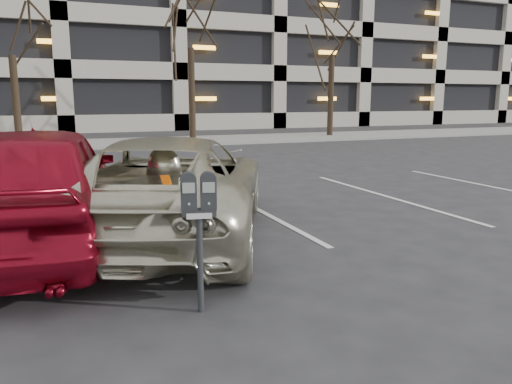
{
  "coord_description": "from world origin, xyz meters",
  "views": [
    {
      "loc": [
        -1.83,
        -5.64,
        1.9
      ],
      "look_at": [
        0.01,
        -1.14,
        0.99
      ],
      "focal_mm": 35.0,
      "sensor_mm": 36.0,
      "label": 1
    }
  ],
  "objects_px": {
    "tree_d": "(333,2)",
    "car_red": "(34,185)",
    "suv_silver": "(171,187)",
    "parking_meter": "(199,208)"
  },
  "relations": [
    {
      "from": "car_red",
      "to": "suv_silver",
      "type": "bearing_deg",
      "value": -176.17
    },
    {
      "from": "tree_d",
      "to": "parking_meter",
      "type": "bearing_deg",
      "value": -123.69
    },
    {
      "from": "parking_meter",
      "to": "car_red",
      "type": "height_order",
      "value": "car_red"
    },
    {
      "from": "suv_silver",
      "to": "car_red",
      "type": "relative_size",
      "value": 1.16
    },
    {
      "from": "suv_silver",
      "to": "tree_d",
      "type": "bearing_deg",
      "value": -103.77
    },
    {
      "from": "tree_d",
      "to": "suv_silver",
      "type": "bearing_deg",
      "value": -127.21
    },
    {
      "from": "tree_d",
      "to": "parking_meter",
      "type": "xyz_separation_m",
      "value": [
        -11.68,
        -17.53,
        -5.46
      ]
    },
    {
      "from": "tree_d",
      "to": "parking_meter",
      "type": "relative_size",
      "value": 7.1
    },
    {
      "from": "tree_d",
      "to": "car_red",
      "type": "bearing_deg",
      "value": -131.39
    },
    {
      "from": "parking_meter",
      "to": "suv_silver",
      "type": "bearing_deg",
      "value": 96.51
    }
  ]
}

